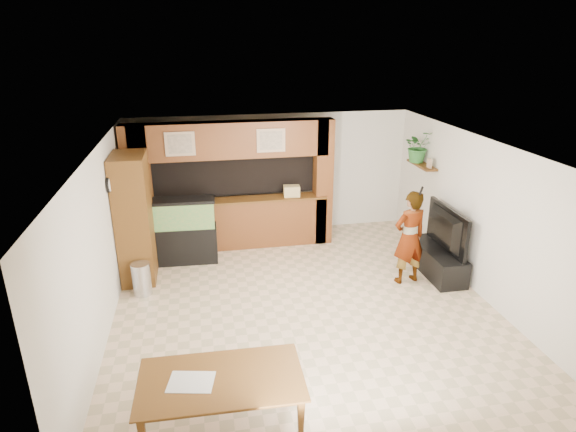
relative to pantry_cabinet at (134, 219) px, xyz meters
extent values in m
plane|color=#D2B392|center=(2.70, -1.45, -1.14)|extent=(6.50, 6.50, 0.00)
plane|color=white|center=(2.70, -1.45, 1.46)|extent=(6.50, 6.50, 0.00)
plane|color=silver|center=(2.70, 1.80, 0.16)|extent=(6.00, 0.00, 6.00)
plane|color=silver|center=(-0.30, -1.45, 0.16)|extent=(0.00, 6.50, 6.50)
plane|color=silver|center=(5.70, -1.45, 0.16)|extent=(0.00, 6.50, 6.50)
cube|color=brown|center=(1.80, 1.00, -0.64)|extent=(3.80, 0.35, 1.00)
cube|color=brown|center=(1.80, 1.00, -0.12)|extent=(3.80, 0.43, 0.04)
cube|color=brown|center=(1.80, 1.00, 1.11)|extent=(3.80, 0.35, 0.70)
cube|color=brown|center=(0.00, 1.00, 0.16)|extent=(0.50, 0.35, 2.60)
cube|color=brown|center=(3.65, 1.00, 0.16)|extent=(0.35, 0.35, 2.60)
cube|color=black|center=(1.80, 1.55, 0.31)|extent=(4.20, 0.45, 0.85)
cube|color=tan|center=(0.85, 0.81, 1.11)|extent=(0.55, 0.03, 0.45)
cube|color=tan|center=(0.85, 0.79, 1.11)|extent=(0.43, 0.01, 0.35)
cube|color=tan|center=(2.55, 0.81, 1.11)|extent=(0.55, 0.03, 0.45)
cube|color=tan|center=(2.55, 0.79, 1.11)|extent=(0.43, 0.01, 0.35)
cylinder|color=black|center=(-0.27, -0.45, 0.76)|extent=(0.04, 0.25, 0.25)
cylinder|color=white|center=(-0.24, -0.45, 0.76)|extent=(0.01, 0.21, 0.21)
cube|color=brown|center=(5.55, 0.50, 0.56)|extent=(0.25, 0.90, 0.04)
cube|color=brown|center=(0.00, 0.00, 0.00)|extent=(0.57, 0.93, 2.27)
cylinder|color=#B2B2B7|center=(0.09, -0.65, -0.85)|extent=(0.31, 0.31, 0.57)
cube|color=black|center=(0.84, 0.50, -0.78)|extent=(1.15, 0.43, 0.72)
cube|color=#388C4F|center=(0.84, 0.50, -0.16)|extent=(1.11, 0.40, 0.50)
cube|color=black|center=(0.84, 0.50, 0.11)|extent=(1.15, 0.43, 0.06)
cube|color=black|center=(5.35, -0.85, -0.90)|extent=(0.53, 1.45, 0.48)
imported|color=black|center=(5.35, -0.85, -0.26)|extent=(0.18, 1.36, 0.78)
cube|color=tan|center=(5.55, 0.19, 0.68)|extent=(0.04, 0.14, 0.18)
imported|color=#2D702F|center=(5.52, 0.67, 0.91)|extent=(0.66, 0.60, 0.64)
imported|color=#9A7D54|center=(4.67, -1.05, -0.29)|extent=(0.68, 0.52, 1.69)
cylinder|color=black|center=(4.72, -1.21, 0.60)|extent=(0.04, 0.10, 0.17)
imported|color=brown|center=(1.25, -3.89, -0.82)|extent=(1.83, 1.05, 0.63)
cube|color=silver|center=(0.93, -3.85, -0.50)|extent=(0.55, 0.44, 0.01)
cube|color=tan|center=(2.99, 1.00, 0.01)|extent=(0.34, 0.24, 0.22)
camera|label=1|loc=(1.17, -8.18, 3.00)|focal=30.00mm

